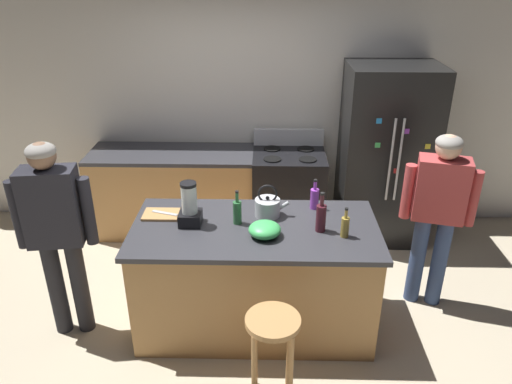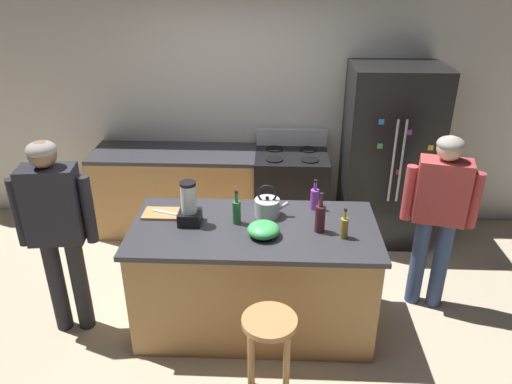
{
  "view_description": "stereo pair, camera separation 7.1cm",
  "coord_description": "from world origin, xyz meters",
  "views": [
    {
      "loc": [
        0.08,
        -3.22,
        2.77
      ],
      "look_at": [
        0.0,
        0.3,
        1.07
      ],
      "focal_mm": 34.15,
      "sensor_mm": 36.0,
      "label": 1
    },
    {
      "loc": [
        0.16,
        -3.22,
        2.77
      ],
      "look_at": [
        0.0,
        0.3,
        1.07
      ],
      "focal_mm": 34.15,
      "sensor_mm": 36.0,
      "label": 2
    }
  ],
  "objects": [
    {
      "name": "bottle_soda",
      "position": [
        0.47,
        0.32,
        1.01
      ],
      "size": [
        0.07,
        0.07,
        0.26
      ],
      "color": "purple",
      "rests_on": "kitchen_island"
    },
    {
      "name": "chef_knife",
      "position": [
        -0.72,
        0.16,
        0.94
      ],
      "size": [
        0.22,
        0.1,
        0.01
      ],
      "primitive_type": "cube",
      "rotation": [
        0.0,
        0.0,
        -0.31
      ],
      "color": "#B7BABF",
      "rests_on": "cutting_board"
    },
    {
      "name": "blender_appliance",
      "position": [
        -0.5,
        0.03,
        1.07
      ],
      "size": [
        0.17,
        0.17,
        0.35
      ],
      "color": "black",
      "rests_on": "kitchen_island"
    },
    {
      "name": "person_by_island_left",
      "position": [
        -1.48,
        -0.11,
        0.99
      ],
      "size": [
        0.6,
        0.27,
        1.63
      ],
      "color": "#26262B",
      "rests_on": "ground_plane"
    },
    {
      "name": "mixing_bowl",
      "position": [
        0.07,
        -0.13,
        0.98
      ],
      "size": [
        0.24,
        0.24,
        0.11
      ],
      "primitive_type": "ellipsoid",
      "color": "#3FB259",
      "rests_on": "kitchen_island"
    },
    {
      "name": "bar_stool",
      "position": [
        0.13,
        -0.79,
        0.54
      ],
      "size": [
        0.36,
        0.36,
        0.7
      ],
      "color": "#B7844C",
      "rests_on": "ground_plane"
    },
    {
      "name": "cutting_board",
      "position": [
        -0.74,
        0.16,
        0.93
      ],
      "size": [
        0.3,
        0.2,
        0.02
      ],
      "primitive_type": "cube",
      "color": "#B7844C",
      "rests_on": "kitchen_island"
    },
    {
      "name": "bottle_wine",
      "position": [
        0.49,
        -0.04,
        1.04
      ],
      "size": [
        0.08,
        0.08,
        0.32
      ],
      "color": "#471923",
      "rests_on": "kitchen_island"
    },
    {
      "name": "back_wall",
      "position": [
        0.0,
        1.95,
        1.35
      ],
      "size": [
        8.0,
        0.1,
        2.7
      ],
      "primitive_type": "cube",
      "color": "silver",
      "rests_on": "ground_plane"
    },
    {
      "name": "bottle_olive_oil",
      "position": [
        -0.14,
        0.05,
        1.02
      ],
      "size": [
        0.07,
        0.07,
        0.28
      ],
      "color": "#2D6638",
      "rests_on": "kitchen_island"
    },
    {
      "name": "ground_plane",
      "position": [
        0.0,
        0.0,
        0.0
      ],
      "size": [
        14.0,
        14.0,
        0.0
      ],
      "primitive_type": "plane",
      "color": "beige"
    },
    {
      "name": "person_by_sink_right",
      "position": [
        1.49,
        0.33,
        0.94
      ],
      "size": [
        0.59,
        0.31,
        1.56
      ],
      "color": "#384C7A",
      "rests_on": "ground_plane"
    },
    {
      "name": "back_counter_run",
      "position": [
        -0.8,
        1.55,
        0.46
      ],
      "size": [
        2.0,
        0.64,
        0.92
      ],
      "color": "#B7844C",
      "rests_on": "ground_plane"
    },
    {
      "name": "tea_kettle",
      "position": [
        0.09,
        0.19,
        1.0
      ],
      "size": [
        0.28,
        0.2,
        0.27
      ],
      "color": "#B7BABF",
      "rests_on": "kitchen_island"
    },
    {
      "name": "stove_range",
      "position": [
        0.32,
        1.52,
        0.47
      ],
      "size": [
        0.76,
        0.65,
        1.1
      ],
      "color": "black",
      "rests_on": "ground_plane"
    },
    {
      "name": "refrigerator",
      "position": [
        1.31,
        1.5,
        0.93
      ],
      "size": [
        0.9,
        0.73,
        1.86
      ],
      "color": "black",
      "rests_on": "ground_plane"
    },
    {
      "name": "bottle_vinegar",
      "position": [
        0.66,
        -0.13,
        1.01
      ],
      "size": [
        0.06,
        0.06,
        0.24
      ],
      "color": "olive",
      "rests_on": "kitchen_island"
    },
    {
      "name": "kitchen_island",
      "position": [
        0.0,
        0.0,
        0.46
      ],
      "size": [
        1.89,
        0.93,
        0.92
      ],
      "color": "#B7844C",
      "rests_on": "ground_plane"
    }
  ]
}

